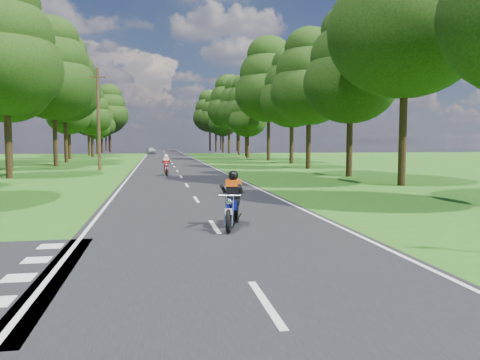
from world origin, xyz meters
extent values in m
plane|color=#2D5B14|center=(0.00, 0.00, 0.00)|extent=(160.00, 160.00, 0.00)
cube|color=black|center=(0.00, 50.00, 0.01)|extent=(7.00, 140.00, 0.02)
cube|color=silver|center=(0.00, -4.00, 0.02)|extent=(0.12, 2.00, 0.01)
cube|color=silver|center=(0.00, 2.00, 0.02)|extent=(0.12, 2.00, 0.01)
cube|color=silver|center=(0.00, 8.00, 0.02)|extent=(0.12, 2.00, 0.01)
cube|color=silver|center=(0.00, 14.00, 0.02)|extent=(0.12, 2.00, 0.01)
cube|color=silver|center=(0.00, 20.00, 0.02)|extent=(0.12, 2.00, 0.01)
cube|color=silver|center=(0.00, 26.00, 0.02)|extent=(0.12, 2.00, 0.01)
cube|color=silver|center=(0.00, 32.00, 0.02)|extent=(0.12, 2.00, 0.01)
cube|color=silver|center=(0.00, 38.00, 0.02)|extent=(0.12, 2.00, 0.01)
cube|color=silver|center=(0.00, 44.00, 0.02)|extent=(0.12, 2.00, 0.01)
cube|color=silver|center=(0.00, 50.00, 0.02)|extent=(0.12, 2.00, 0.01)
cube|color=silver|center=(0.00, 56.00, 0.02)|extent=(0.12, 2.00, 0.01)
cube|color=silver|center=(0.00, 62.00, 0.02)|extent=(0.12, 2.00, 0.01)
cube|color=silver|center=(0.00, 68.00, 0.02)|extent=(0.12, 2.00, 0.01)
cube|color=silver|center=(0.00, 74.00, 0.02)|extent=(0.12, 2.00, 0.01)
cube|color=silver|center=(0.00, 80.00, 0.02)|extent=(0.12, 2.00, 0.01)
cube|color=silver|center=(0.00, 86.00, 0.02)|extent=(0.12, 2.00, 0.01)
cube|color=silver|center=(0.00, 92.00, 0.02)|extent=(0.12, 2.00, 0.01)
cube|color=silver|center=(0.00, 98.00, 0.02)|extent=(0.12, 2.00, 0.01)
cube|color=silver|center=(0.00, 104.00, 0.02)|extent=(0.12, 2.00, 0.01)
cube|color=silver|center=(0.00, 110.00, 0.02)|extent=(0.12, 2.00, 0.01)
cube|color=silver|center=(0.00, 116.00, 0.02)|extent=(0.12, 2.00, 0.01)
cube|color=silver|center=(-3.30, 50.00, 0.02)|extent=(0.10, 140.00, 0.01)
cube|color=silver|center=(3.30, 50.00, 0.02)|extent=(0.10, 140.00, 0.01)
cube|color=silver|center=(-3.80, -2.10, 0.02)|extent=(0.50, 0.50, 0.01)
cube|color=silver|center=(-3.80, -0.90, 0.02)|extent=(0.50, 0.50, 0.01)
cube|color=silver|center=(-3.80, 0.30, 0.02)|extent=(0.50, 0.50, 0.01)
cylinder|color=black|center=(-10.57, 20.76, 1.96)|extent=(0.40, 0.40, 3.91)
ellipsoid|color=black|center=(-10.57, 20.76, 6.78)|extent=(6.85, 6.85, 5.82)
ellipsoid|color=black|center=(-10.57, 20.76, 8.68)|extent=(5.87, 5.87, 4.99)
ellipsoid|color=black|center=(-10.57, 20.76, 10.59)|extent=(4.40, 4.40, 3.74)
cylinder|color=black|center=(-12.94, 29.18, 1.90)|extent=(0.40, 0.40, 3.79)
ellipsoid|color=black|center=(-12.94, 29.18, 6.57)|extent=(6.64, 6.64, 5.64)
ellipsoid|color=black|center=(-12.94, 29.18, 8.41)|extent=(5.69, 5.69, 4.84)
ellipsoid|color=black|center=(-12.94, 29.18, 10.26)|extent=(4.27, 4.27, 3.63)
cylinder|color=black|center=(-10.82, 35.60, 2.16)|extent=(0.40, 0.40, 4.32)
ellipsoid|color=black|center=(-10.82, 35.60, 7.47)|extent=(7.56, 7.56, 6.42)
ellipsoid|color=black|center=(-10.82, 35.60, 9.58)|extent=(6.48, 6.48, 5.51)
ellipsoid|color=black|center=(-10.82, 35.60, 11.68)|extent=(4.86, 4.86, 4.13)
cylinder|color=black|center=(-11.26, 43.10, 2.20)|extent=(0.40, 0.40, 4.40)
ellipsoid|color=black|center=(-11.26, 43.10, 7.62)|extent=(7.71, 7.71, 6.55)
ellipsoid|color=black|center=(-11.26, 43.10, 9.77)|extent=(6.60, 6.60, 5.61)
ellipsoid|color=black|center=(-11.26, 43.10, 11.92)|extent=(4.95, 4.95, 4.21)
cylinder|color=black|center=(-12.61, 52.78, 1.60)|extent=(0.40, 0.40, 3.20)
ellipsoid|color=black|center=(-12.61, 52.78, 5.54)|extent=(5.60, 5.60, 4.76)
ellipsoid|color=black|center=(-12.61, 52.78, 7.10)|extent=(4.80, 4.80, 4.08)
ellipsoid|color=black|center=(-12.61, 52.78, 8.66)|extent=(3.60, 3.60, 3.06)
cylinder|color=black|center=(-10.75, 60.15, 1.61)|extent=(0.40, 0.40, 3.22)
ellipsoid|color=black|center=(-10.75, 60.15, 5.58)|extent=(5.64, 5.64, 4.79)
ellipsoid|color=black|center=(-10.75, 60.15, 7.15)|extent=(4.83, 4.83, 4.11)
ellipsoid|color=black|center=(-10.75, 60.15, 8.72)|extent=(3.62, 3.62, 3.08)
cylinder|color=black|center=(-12.29, 67.91, 1.80)|extent=(0.40, 0.40, 3.61)
ellipsoid|color=black|center=(-12.29, 67.91, 6.25)|extent=(6.31, 6.31, 5.37)
ellipsoid|color=black|center=(-12.29, 67.91, 8.01)|extent=(5.41, 5.41, 4.60)
ellipsoid|color=black|center=(-12.29, 67.91, 9.76)|extent=(4.06, 4.06, 3.45)
cylinder|color=black|center=(-11.94, 75.74, 1.33)|extent=(0.40, 0.40, 2.67)
ellipsoid|color=black|center=(-11.94, 75.74, 4.62)|extent=(4.67, 4.67, 3.97)
ellipsoid|color=black|center=(-11.94, 75.74, 5.92)|extent=(4.00, 4.00, 3.40)
ellipsoid|color=black|center=(-11.94, 75.74, 7.22)|extent=(3.00, 3.00, 2.55)
cylinder|color=black|center=(-12.18, 84.90, 1.54)|extent=(0.40, 0.40, 3.09)
ellipsoid|color=black|center=(-12.18, 84.90, 5.34)|extent=(5.40, 5.40, 4.59)
ellipsoid|color=black|center=(-12.18, 84.90, 6.85)|extent=(4.63, 4.63, 3.93)
ellipsoid|color=black|center=(-12.18, 84.90, 8.35)|extent=(3.47, 3.47, 2.95)
cylinder|color=black|center=(-11.23, 91.41, 2.24)|extent=(0.40, 0.40, 4.48)
ellipsoid|color=black|center=(-11.23, 91.41, 7.75)|extent=(7.84, 7.84, 6.66)
ellipsoid|color=black|center=(-11.23, 91.41, 9.94)|extent=(6.72, 6.72, 5.71)
ellipsoid|color=black|center=(-11.23, 91.41, 12.12)|extent=(5.04, 5.04, 4.28)
cylinder|color=black|center=(-12.28, 100.39, 2.05)|extent=(0.40, 0.40, 4.09)
ellipsoid|color=black|center=(-12.28, 100.39, 7.09)|extent=(7.16, 7.16, 6.09)
ellipsoid|color=black|center=(-12.28, 100.39, 9.08)|extent=(6.14, 6.14, 5.22)
ellipsoid|color=black|center=(-12.28, 100.39, 11.08)|extent=(4.61, 4.61, 3.92)
cylinder|color=black|center=(11.06, 12.20, 2.28)|extent=(0.40, 0.40, 4.56)
ellipsoid|color=black|center=(11.06, 12.20, 7.89)|extent=(7.98, 7.98, 6.78)
cylinder|color=black|center=(10.92, 18.69, 1.75)|extent=(0.40, 0.40, 3.49)
ellipsoid|color=black|center=(10.92, 18.69, 6.05)|extent=(6.12, 6.12, 5.20)
ellipsoid|color=black|center=(10.92, 18.69, 7.75)|extent=(5.24, 5.24, 4.46)
ellipsoid|color=black|center=(10.92, 18.69, 9.46)|extent=(3.93, 3.93, 3.34)
cylinder|color=black|center=(11.06, 27.58, 1.85)|extent=(0.40, 0.40, 3.69)
ellipsoid|color=black|center=(11.06, 27.58, 6.39)|extent=(6.46, 6.46, 5.49)
ellipsoid|color=black|center=(11.06, 27.58, 8.19)|extent=(5.54, 5.54, 4.71)
ellipsoid|color=black|center=(11.06, 27.58, 9.99)|extent=(4.15, 4.15, 3.53)
cylinder|color=black|center=(12.17, 36.42, 1.87)|extent=(0.40, 0.40, 3.74)
ellipsoid|color=black|center=(12.17, 36.42, 6.48)|extent=(6.55, 6.55, 5.57)
ellipsoid|color=black|center=(12.17, 36.42, 8.31)|extent=(5.62, 5.62, 4.77)
ellipsoid|color=black|center=(12.17, 36.42, 10.13)|extent=(4.21, 4.21, 3.58)
cylinder|color=black|center=(11.72, 44.72, 2.32)|extent=(0.40, 0.40, 4.64)
ellipsoid|color=black|center=(11.72, 44.72, 8.04)|extent=(8.12, 8.12, 6.91)
ellipsoid|color=black|center=(11.72, 44.72, 10.30)|extent=(6.96, 6.96, 5.92)
ellipsoid|color=black|center=(11.72, 44.72, 12.56)|extent=(5.22, 5.22, 4.44)
cylinder|color=black|center=(10.55, 51.92, 1.45)|extent=(0.40, 0.40, 2.91)
ellipsoid|color=black|center=(10.55, 51.92, 5.03)|extent=(5.09, 5.09, 4.33)
ellipsoid|color=black|center=(10.55, 51.92, 6.45)|extent=(4.36, 4.36, 3.71)
ellipsoid|color=black|center=(10.55, 51.92, 7.87)|extent=(3.27, 3.27, 2.78)
cylinder|color=black|center=(11.77, 59.40, 1.94)|extent=(0.40, 0.40, 3.88)
ellipsoid|color=black|center=(11.77, 59.40, 6.71)|extent=(6.78, 6.78, 5.77)
ellipsoid|color=black|center=(11.77, 59.40, 8.60)|extent=(5.81, 5.81, 4.94)
ellipsoid|color=black|center=(11.77, 59.40, 10.49)|extent=(4.36, 4.36, 3.71)
cylinder|color=black|center=(12.10, 67.87, 2.09)|extent=(0.40, 0.40, 4.18)
ellipsoid|color=black|center=(12.10, 67.87, 7.23)|extent=(7.31, 7.31, 6.21)
ellipsoid|color=black|center=(12.10, 67.87, 9.27)|extent=(6.27, 6.27, 5.33)
ellipsoid|color=black|center=(12.10, 67.87, 11.31)|extent=(4.70, 4.70, 4.00)
cylinder|color=black|center=(11.80, 76.83, 2.32)|extent=(0.40, 0.40, 4.63)
ellipsoid|color=black|center=(11.80, 76.83, 8.02)|extent=(8.11, 8.11, 6.89)
ellipsoid|color=black|center=(11.80, 76.83, 10.28)|extent=(6.95, 6.95, 5.91)
ellipsoid|color=black|center=(11.80, 76.83, 12.54)|extent=(5.21, 5.21, 4.43)
cylinder|color=black|center=(11.69, 84.12, 1.68)|extent=(0.40, 0.40, 3.36)
ellipsoid|color=black|center=(11.69, 84.12, 5.82)|extent=(5.88, 5.88, 5.00)
ellipsoid|color=black|center=(11.69, 84.12, 7.46)|extent=(5.04, 5.04, 4.29)
ellipsoid|color=black|center=(11.69, 84.12, 9.10)|extent=(3.78, 3.78, 3.21)
cylinder|color=black|center=(11.14, 91.34, 2.04)|extent=(0.40, 0.40, 4.09)
ellipsoid|color=black|center=(11.14, 91.34, 7.07)|extent=(7.15, 7.15, 6.08)
ellipsoid|color=black|center=(11.14, 91.34, 9.07)|extent=(6.13, 6.13, 5.21)
ellipsoid|color=black|center=(11.14, 91.34, 11.06)|extent=(4.60, 4.60, 3.91)
cylinder|color=black|center=(10.68, 99.10, 2.24)|extent=(0.40, 0.40, 4.48)
ellipsoid|color=black|center=(10.68, 99.10, 7.76)|extent=(7.84, 7.84, 6.66)
ellipsoid|color=black|center=(10.68, 99.10, 9.94)|extent=(6.72, 6.72, 5.71)
ellipsoid|color=black|center=(10.68, 99.10, 12.13)|extent=(5.04, 5.04, 4.28)
cylinder|color=black|center=(-14.00, 110.00, 1.92)|extent=(0.40, 0.40, 3.84)
ellipsoid|color=black|center=(-14.00, 110.00, 6.65)|extent=(6.72, 6.72, 5.71)
ellipsoid|color=black|center=(-14.00, 110.00, 8.52)|extent=(5.76, 5.76, 4.90)
ellipsoid|color=black|center=(-14.00, 110.00, 10.39)|extent=(4.32, 4.32, 3.67)
cylinder|color=black|center=(15.00, 112.00, 2.08)|extent=(0.40, 0.40, 4.16)
ellipsoid|color=black|center=(15.00, 112.00, 7.20)|extent=(7.28, 7.28, 6.19)
ellipsoid|color=black|center=(15.00, 112.00, 9.23)|extent=(6.24, 6.24, 5.30)
ellipsoid|color=black|center=(15.00, 112.00, 11.26)|extent=(4.68, 4.68, 3.98)
cylinder|color=black|center=(-16.00, 95.00, 1.76)|extent=(0.40, 0.40, 3.52)
ellipsoid|color=black|center=(-16.00, 95.00, 6.09)|extent=(6.16, 6.16, 5.24)
ellipsoid|color=black|center=(-16.00, 95.00, 7.81)|extent=(5.28, 5.28, 4.49)
ellipsoid|color=black|center=(-16.00, 95.00, 9.53)|extent=(3.96, 3.96, 3.37)
cylinder|color=black|center=(17.00, 98.00, 2.24)|extent=(0.40, 0.40, 4.48)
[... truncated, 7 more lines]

